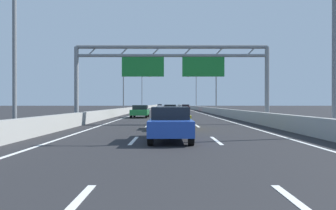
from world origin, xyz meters
name	(u,v)px	position (x,y,z in m)	size (l,w,h in m)	color
ground_plane	(168,109)	(0.00, 100.00, 0.00)	(260.00, 260.00, 0.00)	#262628
lane_dash_left_1	(133,141)	(-1.80, 12.50, 0.01)	(0.16, 3.00, 0.01)	white
lane_dash_left_2	(146,126)	(-1.80, 21.50, 0.01)	(0.16, 3.00, 0.01)	white
lane_dash_left_3	(152,119)	(-1.80, 30.50, 0.01)	(0.16, 3.00, 0.01)	white
lane_dash_left_4	(155,116)	(-1.80, 39.50, 0.01)	(0.16, 3.00, 0.01)	white
lane_dash_left_5	(157,114)	(-1.80, 48.50, 0.01)	(0.16, 3.00, 0.01)	white
lane_dash_left_6	(159,112)	(-1.80, 57.50, 0.01)	(0.16, 3.00, 0.01)	white
lane_dash_left_7	(160,111)	(-1.80, 66.50, 0.01)	(0.16, 3.00, 0.01)	white
lane_dash_left_8	(161,110)	(-1.80, 75.50, 0.01)	(0.16, 3.00, 0.01)	white
lane_dash_left_9	(161,109)	(-1.80, 84.50, 0.01)	(0.16, 3.00, 0.01)	white
lane_dash_left_10	(162,109)	(-1.80, 93.50, 0.01)	(0.16, 3.00, 0.01)	white
lane_dash_left_11	(162,108)	(-1.80, 102.50, 0.01)	(0.16, 3.00, 0.01)	white
lane_dash_left_12	(163,108)	(-1.80, 111.50, 0.01)	(0.16, 3.00, 0.01)	white
lane_dash_left_13	(163,108)	(-1.80, 120.50, 0.01)	(0.16, 3.00, 0.01)	white
lane_dash_left_14	(163,107)	(-1.80, 129.50, 0.01)	(0.16, 3.00, 0.01)	white
lane_dash_left_15	(163,107)	(-1.80, 138.50, 0.01)	(0.16, 3.00, 0.01)	white
lane_dash_left_16	(164,107)	(-1.80, 147.50, 0.01)	(0.16, 3.00, 0.01)	white
lane_dash_left_17	(164,107)	(-1.80, 156.50, 0.01)	(0.16, 3.00, 0.01)	white
lane_dash_right_1	(215,140)	(1.80, 12.50, 0.01)	(0.16, 3.00, 0.01)	white
lane_dash_right_2	(196,126)	(1.80, 21.50, 0.01)	(0.16, 3.00, 0.01)	white
lane_dash_right_3	(188,119)	(1.80, 30.50, 0.01)	(0.16, 3.00, 0.01)	white
lane_dash_right_4	(183,116)	(1.80, 39.50, 0.01)	(0.16, 3.00, 0.01)	white
lane_dash_right_5	(180,114)	(1.80, 48.50, 0.01)	(0.16, 3.00, 0.01)	white
lane_dash_right_6	(178,112)	(1.80, 57.50, 0.01)	(0.16, 3.00, 0.01)	white
lane_dash_right_7	(177,111)	(1.80, 66.50, 0.01)	(0.16, 3.00, 0.01)	white
lane_dash_right_8	(175,110)	(1.80, 75.50, 0.01)	(0.16, 3.00, 0.01)	white
lane_dash_right_9	(175,109)	(1.80, 84.50, 0.01)	(0.16, 3.00, 0.01)	white
lane_dash_right_10	(174,109)	(1.80, 93.50, 0.01)	(0.16, 3.00, 0.01)	white
lane_dash_right_11	(173,108)	(1.80, 102.50, 0.01)	(0.16, 3.00, 0.01)	white
lane_dash_right_12	(173,108)	(1.80, 111.50, 0.01)	(0.16, 3.00, 0.01)	white
lane_dash_right_13	(172,108)	(1.80, 120.50, 0.01)	(0.16, 3.00, 0.01)	white
lane_dash_right_14	(172,107)	(1.80, 129.50, 0.01)	(0.16, 3.00, 0.01)	white
lane_dash_right_15	(172,107)	(1.80, 138.50, 0.01)	(0.16, 3.00, 0.01)	white
lane_dash_right_16	(171,107)	(1.80, 147.50, 0.01)	(0.16, 3.00, 0.01)	white
lane_dash_right_17	(171,107)	(1.80, 156.50, 0.01)	(0.16, 3.00, 0.01)	white
edge_line_left	(149,109)	(-5.25, 88.00, 0.01)	(0.16, 176.00, 0.01)	white
edge_line_right	(186,109)	(5.25, 88.00, 0.01)	(0.16, 176.00, 0.01)	white
barrier_left	(148,107)	(-6.90, 110.00, 0.47)	(0.45, 220.00, 0.95)	#9E9E99
barrier_right	(187,107)	(6.90, 110.00, 0.47)	(0.45, 220.00, 0.95)	#9E9E99
sign_gantry	(171,64)	(0.03, 24.18, 4.80)	(15.78, 0.36, 6.36)	gray
streetlamp_left_near	(18,25)	(-7.47, 13.94, 5.40)	(2.58, 0.28, 9.50)	slate
streetlamp_right_near	(328,25)	(7.47, 13.94, 5.40)	(2.58, 0.28, 9.50)	slate
streetlamp_left_mid	(124,81)	(-7.47, 50.91, 5.40)	(2.58, 0.28, 9.50)	slate
streetlamp_right_mid	(214,81)	(7.47, 50.91, 5.40)	(2.58, 0.28, 9.50)	slate
streetlamp_left_far	(142,90)	(-7.47, 87.88, 5.40)	(2.58, 0.28, 9.50)	slate
streetlamp_right_far	(194,90)	(7.47, 87.88, 5.40)	(2.58, 0.28, 9.50)	slate
white_car	(158,106)	(-3.57, 121.11, 0.74)	(1.82, 4.11, 1.41)	silver
blue_car	(169,123)	(-0.20, 12.58, 0.75)	(1.79, 4.45, 1.47)	#2347AD
yellow_car	(174,118)	(0.14, 19.15, 0.71)	(1.81, 4.65, 1.36)	yellow
green_car	(139,111)	(-3.51, 34.93, 0.74)	(1.89, 4.49, 1.43)	#1E7A38
black_car	(169,110)	(-0.01, 43.06, 0.75)	(1.82, 4.21, 1.47)	black
red_car	(184,108)	(3.51, 67.74, 0.73)	(1.79, 4.67, 1.41)	red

